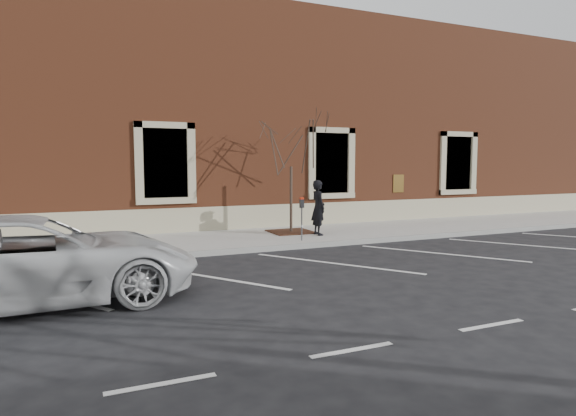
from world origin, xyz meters
name	(u,v)px	position (x,y,z in m)	size (l,w,h in m)	color
ground	(296,249)	(0.00, 0.00, 0.00)	(120.00, 120.00, 0.00)	#28282B
sidewalk_near	(273,237)	(0.00, 1.75, 0.07)	(40.00, 3.50, 0.15)	#BAB6AF
curb_near	(297,246)	(0.00, -0.05, 0.07)	(40.00, 0.12, 0.15)	#9E9E99
parking_stripes	(334,263)	(0.00, -2.20, 0.00)	(28.00, 4.40, 0.01)	silver
building_civic	(220,125)	(0.00, 7.74, 4.00)	(40.00, 8.62, 8.00)	brown
man	(318,208)	(1.30, 1.20, 1.01)	(0.63, 0.41, 1.73)	black
parking_meter	(302,211)	(0.34, 0.39, 1.03)	(0.12, 0.09, 1.27)	#595B60
tree_grate	(291,232)	(0.75, 2.08, 0.17)	(1.34, 1.34, 0.03)	#391B12
sapling	(291,148)	(0.75, 2.08, 2.87)	(2.34, 2.34, 3.89)	#47342B
white_truck	(33,260)	(-6.31, -3.07, 0.76)	(2.53, 5.49, 1.53)	silver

